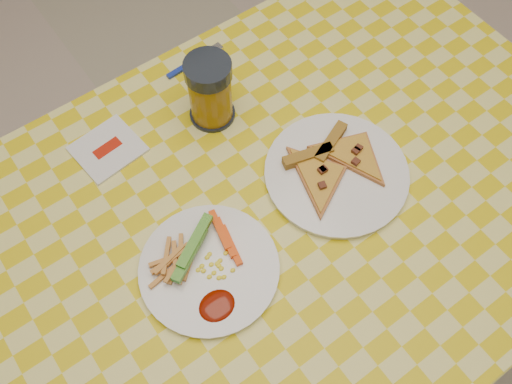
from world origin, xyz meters
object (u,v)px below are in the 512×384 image
Objects in this scene: drink_glass at (210,91)px; plate_left at (209,269)px; plate_right at (336,174)px; table at (281,223)px.

plate_left is at bearing -124.63° from drink_glass.
drink_glass is at bearing 113.13° from plate_right.
drink_glass reaches higher than table.
drink_glass reaches higher than plate_left.
drink_glass is at bearing 87.62° from table.
table is 0.14m from plate_right.
table is at bearing 9.08° from plate_left.
plate_left and plate_right have the same top height.
drink_glass is at bearing 55.37° from plate_left.
drink_glass reaches higher than plate_right.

